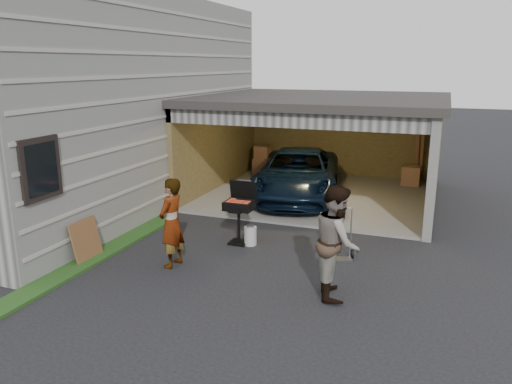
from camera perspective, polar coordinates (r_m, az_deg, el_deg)
ground at (r=9.26m, az=-7.28°, el=-9.71°), size 80.00×80.00×0.00m
house at (r=15.25m, az=-20.90°, el=9.69°), size 7.00×11.00×5.50m
groundcover_strip at (r=9.74m, az=-22.09°, el=-9.27°), size 0.50×8.00×0.06m
garage at (r=14.72m, az=7.67°, el=6.90°), size 6.80×6.30×2.90m
minivan at (r=14.29m, az=4.78°, el=1.87°), size 3.08×5.14×1.34m
woman at (r=9.55m, az=-9.63°, el=-3.50°), size 0.45×0.66×1.73m
man at (r=8.32m, az=9.22°, el=-5.61°), size 0.95×1.08×1.89m
bbq_grill at (r=10.64m, az=-1.92°, el=-1.79°), size 0.60×0.53×1.34m
propane_tank at (r=10.70m, az=-0.65°, el=-5.03°), size 0.35×0.35×0.40m
plywood_panel at (r=10.38m, az=-18.84°, el=-5.27°), size 0.21×0.74×0.82m
hand_truck at (r=10.10m, az=9.90°, el=-6.46°), size 0.48×0.43×1.07m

